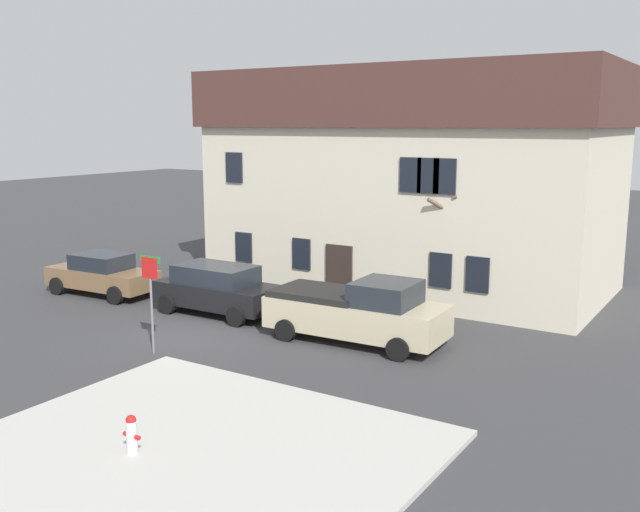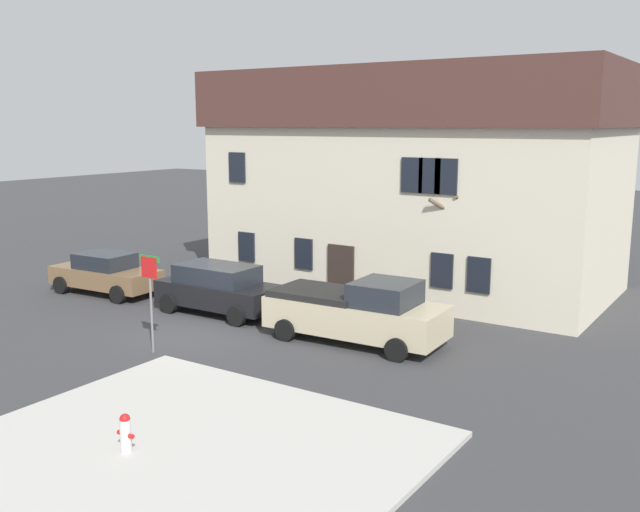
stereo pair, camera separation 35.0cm
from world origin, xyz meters
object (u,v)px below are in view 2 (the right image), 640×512
at_px(building_main, 414,178).
at_px(tree_bare_end, 519,206).
at_px(tree_bare_near, 226,178).
at_px(fire_hydrant, 126,432).
at_px(tree_bare_mid, 421,207).
at_px(pickup_truck_beige, 357,311).
at_px(car_brown_sedan, 106,273).
at_px(tree_bare_far, 449,230).
at_px(street_sign_pole, 150,285).
at_px(car_black_wagon, 219,288).

xyz_separation_m(building_main, tree_bare_end, (5.04, -2.26, -0.60)).
relative_size(tree_bare_near, fire_hydrant, 9.89).
xyz_separation_m(tree_bare_near, tree_bare_mid, (9.46, 0.08, -0.71)).
bearing_deg(tree_bare_mid, pickup_truck_beige, -82.19).
bearing_deg(fire_hydrant, car_brown_sedan, 141.45).
relative_size(pickup_truck_beige, fire_hydrant, 6.94).
bearing_deg(fire_hydrant, tree_bare_end, 79.14).
bearing_deg(tree_bare_end, pickup_truck_beige, -116.61).
xyz_separation_m(tree_bare_far, pickup_truck_beige, (-0.66, -5.25, -1.89)).
relative_size(tree_bare_far, street_sign_pole, 1.94).
distance_m(tree_bare_end, car_black_wagon, 10.68).
xyz_separation_m(tree_bare_near, car_black_wagon, (4.58, -5.78, -3.28)).
height_order(tree_bare_end, car_brown_sedan, tree_bare_end).
xyz_separation_m(tree_bare_mid, pickup_truck_beige, (0.83, -6.06, -2.51)).
bearing_deg(car_brown_sedan, tree_bare_end, 22.40).
bearing_deg(car_black_wagon, tree_bare_mid, 50.25).
xyz_separation_m(tree_bare_far, street_sign_pole, (-5.07, -9.41, -0.84)).
relative_size(pickup_truck_beige, street_sign_pole, 1.95).
bearing_deg(pickup_truck_beige, tree_bare_far, 82.81).
height_order(building_main, car_brown_sedan, building_main).
bearing_deg(tree_bare_near, fire_hydrant, -55.57).
height_order(building_main, pickup_truck_beige, building_main).
relative_size(tree_bare_mid, pickup_truck_beige, 1.25).
distance_m(building_main, pickup_truck_beige, 9.02).
xyz_separation_m(tree_bare_far, car_black_wagon, (-6.37, -5.05, -1.95)).
bearing_deg(tree_bare_far, fire_hydrant, -92.44).
xyz_separation_m(tree_bare_near, street_sign_pole, (5.88, -10.14, -2.17)).
height_order(building_main, street_sign_pole, building_main).
height_order(tree_bare_far, car_black_wagon, tree_bare_far).
height_order(fire_hydrant, street_sign_pole, street_sign_pole).
bearing_deg(car_brown_sedan, pickup_truck_beige, 0.25).
height_order(tree_bare_far, car_brown_sedan, tree_bare_far).
distance_m(tree_bare_far, tree_bare_end, 2.50).
bearing_deg(tree_bare_mid, tree_bare_end, -3.79).
relative_size(tree_bare_far, tree_bare_end, 0.78).
relative_size(fire_hydrant, street_sign_pole, 0.28).
relative_size(tree_bare_far, pickup_truck_beige, 0.99).
xyz_separation_m(car_brown_sedan, fire_hydrant, (11.36, -9.05, -0.27)).
relative_size(tree_bare_far, car_brown_sedan, 1.20).
bearing_deg(tree_bare_near, tree_bare_far, -3.81).
distance_m(tree_bare_far, fire_hydrant, 14.55).
relative_size(tree_bare_mid, fire_hydrant, 8.69).
height_order(tree_bare_mid, fire_hydrant, tree_bare_mid).
xyz_separation_m(tree_bare_mid, tree_bare_far, (1.49, -0.81, -0.62)).
distance_m(tree_bare_near, street_sign_pole, 11.92).
bearing_deg(tree_bare_mid, car_brown_sedan, -149.75).
height_order(building_main, car_black_wagon, building_main).
distance_m(car_black_wagon, street_sign_pole, 4.68).
bearing_deg(tree_bare_near, street_sign_pole, -59.89).
relative_size(tree_bare_mid, tree_bare_end, 0.98).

